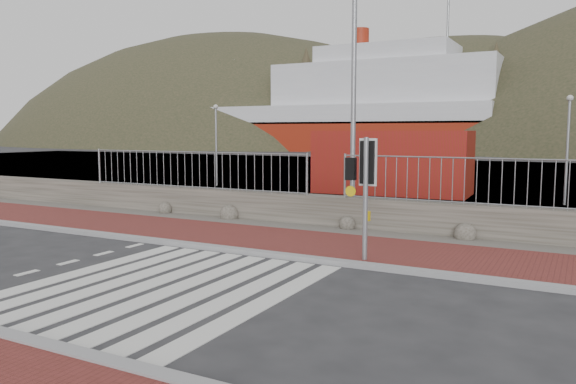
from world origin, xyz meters
The scene contains 14 objects.
ground centered at (0.00, 0.00, 0.00)m, with size 220.00×220.00×0.00m, color #28282B.
sidewalk_far centered at (0.00, 4.50, 0.04)m, with size 40.00×3.00×0.08m, color maroon.
kerb_near centered at (0.00, -3.00, 0.05)m, with size 40.00×0.25×0.12m, color gray.
kerb_far centered at (0.00, 3.00, 0.05)m, with size 40.00×0.25×0.12m, color gray.
zebra_crossing centered at (0.00, 0.00, 0.01)m, with size 4.62×5.60×0.01m.
gravel_strip centered at (0.00, 6.50, 0.03)m, with size 40.00×1.50×0.06m, color #59544C.
stone_wall centered at (0.00, 7.30, 0.45)m, with size 40.00×0.60×0.90m, color #4E4A40.
railing centered at (0.00, 7.15, 1.82)m, with size 18.07×0.07×1.22m.
quay centered at (0.00, 27.90, 0.00)m, with size 120.00×40.00×0.50m, color #4C4C4F.
water centered at (0.00, 62.90, 0.00)m, with size 220.00×50.00×0.05m, color #3F4C54.
ferry centered at (-24.65, 67.90, 5.36)m, with size 50.00×16.00×20.00m.
traffic_signal_far centered at (2.55, 3.41, 1.92)m, with size 0.63×0.24×2.66m.
streetlight centered at (0.61, 8.10, 4.81)m, with size 1.81×0.25×8.55m.
shipping_container centered at (-1.00, 16.66, 1.40)m, with size 6.72×2.80×2.80m, color maroon.
Camera 1 is at (6.61, -7.63, 2.78)m, focal length 35.00 mm.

